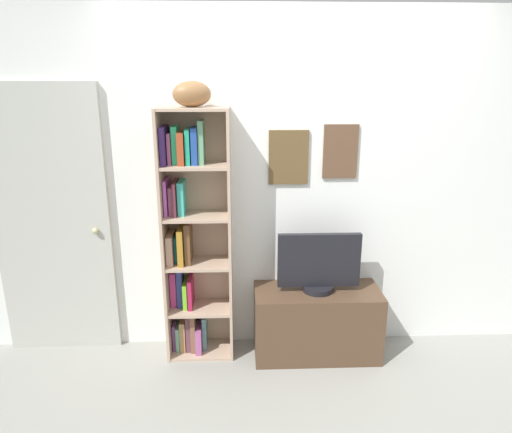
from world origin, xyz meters
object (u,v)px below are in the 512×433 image
at_px(bookshelf, 191,241).
at_px(door, 52,225).
at_px(football, 192,94).
at_px(television, 319,264).
at_px(tv_stand, 316,322).

xyz_separation_m(bookshelf, door, (-0.99, 0.09, 0.11)).
relative_size(football, television, 0.43).
xyz_separation_m(football, door, (-1.04, 0.12, -0.90)).
distance_m(bookshelf, door, 1.00).
xyz_separation_m(football, television, (0.85, -0.06, -1.16)).
relative_size(bookshelf, tv_stand, 1.98).
relative_size(bookshelf, television, 3.07).
bearing_deg(door, football, -6.52).
distance_m(television, door, 1.92).
relative_size(bookshelf, football, 7.20).
bearing_deg(tv_stand, television, 90.00).
bearing_deg(television, tv_stand, -90.00).
relative_size(football, door, 0.13).
bearing_deg(door, tv_stand, -5.36).
bearing_deg(tv_stand, football, 176.07).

